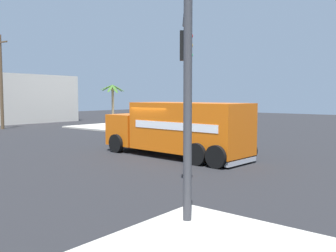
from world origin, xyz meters
TOP-DOWN VIEW (x-y plane):
  - ground_plane at (0.00, 0.00)m, footprint 100.00×100.00m
  - sidewalk_corner_far at (12.56, 12.56)m, footprint 11.83×11.83m
  - delivery_truck at (0.10, -1.02)m, footprint 3.19×8.29m
  - traffic_light_primary at (-6.64, -6.54)m, footprint 3.33×2.65m
  - palm_tree_far at (12.30, 17.34)m, footprint 2.58×2.48m
  - utility_pole at (2.16, 21.35)m, footprint 0.37×2.20m

SIDE VIEW (x-z plane):
  - ground_plane at x=0.00m, z-range 0.00..0.00m
  - sidewalk_corner_far at x=12.56m, z-range 0.00..0.14m
  - delivery_truck at x=0.10m, z-range 0.07..2.82m
  - palm_tree_far at x=12.30m, z-range 0.98..5.17m
  - traffic_light_primary at x=-6.64m, z-range 1.02..6.57m
  - utility_pole at x=2.16m, z-range 0.14..8.84m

